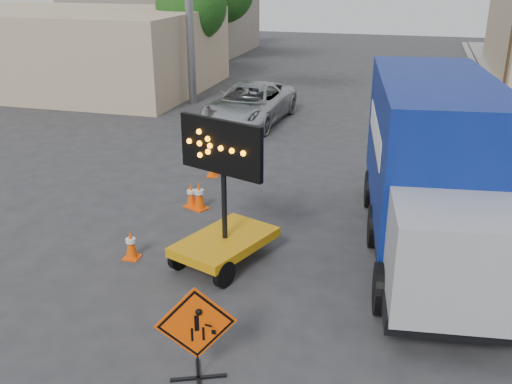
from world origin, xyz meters
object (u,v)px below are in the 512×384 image
at_px(arrow_board, 225,233).
at_px(pickup_truck, 250,104).
at_px(construction_sign, 196,332).
at_px(box_truck, 433,179).

relative_size(arrow_board, pickup_truck, 0.56).
height_order(construction_sign, pickup_truck, construction_sign).
distance_m(construction_sign, pickup_truck, 15.86).
bearing_deg(arrow_board, box_truck, 44.38).
distance_m(arrow_board, pickup_truck, 12.04).
height_order(pickup_truck, box_truck, box_truck).
bearing_deg(arrow_board, construction_sign, -57.23).
distance_m(arrow_board, box_truck, 4.74).
bearing_deg(arrow_board, pickup_truck, 124.40).
bearing_deg(construction_sign, pickup_truck, 79.80).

